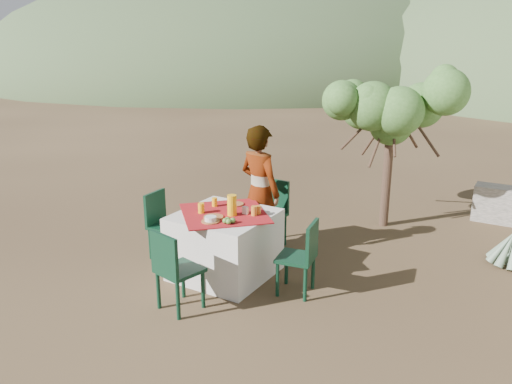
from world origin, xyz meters
TOP-DOWN VIEW (x-y plane):
  - ground at (0.00, 0.00)m, footprint 160.00×160.00m
  - table at (0.11, -0.21)m, footprint 1.30×1.30m
  - chair_far at (0.13, 0.85)m, footprint 0.44×0.44m
  - chair_near at (0.15, -1.16)m, footprint 0.47×0.47m
  - chair_left at (-0.86, -0.17)m, footprint 0.41×0.41m
  - chair_right at (1.09, -0.18)m, footprint 0.44×0.44m
  - person at (0.16, 0.51)m, footprint 0.69×0.54m
  - shrub_tree at (1.28, 2.42)m, footprint 1.73×1.70m
  - hill_near_left at (-18.00, 30.00)m, footprint 40.00×40.00m
  - hill_far_center at (-4.00, 52.00)m, footprint 60.00×60.00m
  - plate_far at (0.05, 0.10)m, footprint 0.20×0.20m
  - plate_near at (0.10, -0.41)m, footprint 0.22×0.22m
  - glass_far at (-0.12, -0.07)m, footprint 0.06×0.06m
  - glass_near at (-0.11, -0.35)m, footprint 0.07×0.07m
  - juice_pitcher at (0.23, -0.23)m, footprint 0.11×0.11m
  - bowl_plate at (0.15, -0.53)m, footprint 0.20×0.20m
  - white_bowl at (0.15, -0.53)m, footprint 0.13×0.13m
  - jar_left at (0.45, -0.12)m, footprint 0.07×0.07m
  - jar_right at (0.46, -0.05)m, footprint 0.06×0.06m
  - napkin_holder at (0.34, -0.13)m, footprint 0.07×0.04m
  - fruit_cluster at (0.35, -0.47)m, footprint 0.12×0.11m

SIDE VIEW (x-z plane):
  - ground at x=0.00m, z-range 0.00..0.00m
  - hill_near_left at x=-18.00m, z-range -8.00..8.00m
  - hill_far_center at x=-4.00m, z-range -12.00..12.00m
  - table at x=0.11m, z-range 0.00..0.76m
  - chair_right at x=1.09m, z-range 0.05..0.87m
  - chair_left at x=-0.86m, z-range 0.05..0.88m
  - chair_near at x=0.15m, z-range 0.05..0.90m
  - chair_far at x=0.13m, z-range 0.05..0.94m
  - bowl_plate at x=0.15m, z-range 0.76..0.77m
  - plate_far at x=0.05m, z-range 0.76..0.78m
  - plate_near at x=0.10m, z-range 0.76..0.78m
  - fruit_cluster at x=0.35m, z-range 0.76..0.82m
  - white_bowl at x=0.15m, z-range 0.77..0.82m
  - napkin_holder at x=0.34m, z-range 0.76..0.85m
  - jar_right at x=0.46m, z-range 0.76..0.86m
  - glass_far at x=-0.12m, z-range 0.76..0.87m
  - jar_left at x=0.45m, z-range 0.76..0.87m
  - glass_near at x=-0.11m, z-range 0.76..0.88m
  - person at x=0.16m, z-range 0.00..1.67m
  - juice_pitcher at x=0.23m, z-range 0.76..1.00m
  - shrub_tree at x=1.28m, z-range 0.59..2.63m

